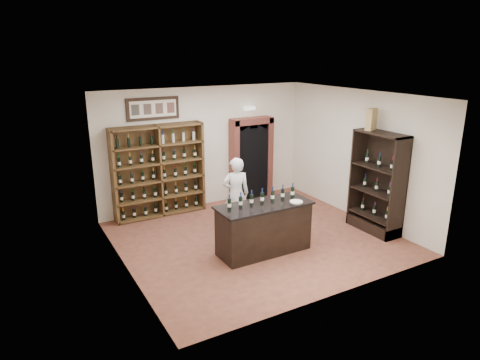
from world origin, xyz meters
name	(u,v)px	position (x,y,z in m)	size (l,w,h in m)	color
floor	(256,238)	(0.00, 0.00, 0.00)	(5.50, 5.50, 0.00)	brown
ceiling	(258,96)	(0.00, 0.00, 3.00)	(5.50, 5.50, 0.00)	white
wall_back	(205,147)	(0.00, 2.50, 1.50)	(5.50, 0.04, 3.00)	white
wall_left	(121,192)	(-2.75, 0.00, 1.50)	(0.04, 5.00, 3.00)	white
wall_right	(357,155)	(2.75, 0.00, 1.50)	(0.04, 5.00, 3.00)	white
wine_shelf	(158,171)	(-1.30, 2.33, 1.10)	(2.20, 0.38, 2.20)	brown
framed_picture	(153,109)	(-1.30, 2.47, 2.55)	(1.25, 0.04, 0.52)	black
arched_doorway	(251,157)	(1.25, 2.33, 1.14)	(1.17, 0.35, 2.17)	black
emergency_light	(250,108)	(1.25, 2.42, 2.40)	(0.30, 0.10, 0.10)	white
tasting_counter	(264,228)	(-0.20, -0.60, 0.49)	(1.88, 0.78, 1.00)	black
counter_bottle_0	(229,204)	(-0.92, -0.53, 1.11)	(0.07, 0.07, 0.30)	black
counter_bottle_1	(241,202)	(-0.68, -0.53, 1.11)	(0.07, 0.07, 0.30)	black
counter_bottle_2	(252,200)	(-0.44, -0.53, 1.11)	(0.07, 0.07, 0.30)	black
counter_bottle_3	(262,198)	(-0.20, -0.53, 1.11)	(0.07, 0.07, 0.30)	black
counter_bottle_4	(273,196)	(0.04, -0.53, 1.11)	(0.07, 0.07, 0.30)	black
counter_bottle_5	(283,194)	(0.28, -0.53, 1.11)	(0.07, 0.07, 0.30)	black
counter_bottle_6	(293,192)	(0.52, -0.53, 1.11)	(0.07, 0.07, 0.30)	black
side_cabinet	(377,198)	(2.52, -0.90, 0.75)	(0.48, 1.20, 2.20)	black
shopkeeper	(236,194)	(-0.14, 0.63, 0.83)	(0.60, 0.40, 1.65)	silver
plate	(296,202)	(0.41, -0.81, 1.01)	(0.25, 0.25, 0.02)	white
wine_crate	(371,119)	(2.49, -0.58, 2.43)	(0.32, 0.13, 0.46)	tan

